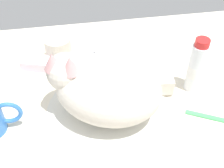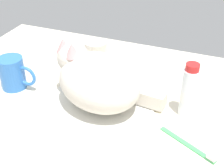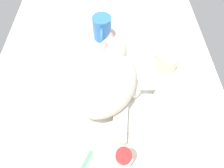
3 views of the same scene
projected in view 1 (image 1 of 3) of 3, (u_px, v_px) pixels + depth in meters
The scene contains 9 objects.
ground_plane at pixel (108, 115), 74.27cm from camera, with size 110.00×82.50×3.00cm, color silver.
sink_basin at pixel (108, 110), 73.00cm from camera, with size 30.39×30.39×0.69cm, color silver.
faucet at pixel (99, 59), 83.98cm from camera, with size 12.70×8.81×6.30cm.
cat at pixel (104, 86), 68.01cm from camera, with size 33.14×28.66×16.79cm.
rinse_cup at pixel (59, 50), 85.24cm from camera, with size 7.59×7.59×7.63cm.
soap_dish at pixel (37, 68), 84.17cm from camera, with size 9.00×6.40×1.20cm, color white.
soap_bar at pixel (35, 63), 82.84cm from camera, with size 7.45×4.67×2.68cm, color silver.
toothpaste_bottle at pixel (196, 67), 74.34cm from camera, with size 4.19×4.19×15.46cm.
toothbrush at pixel (223, 120), 70.60cm from camera, with size 14.63×8.42×1.60cm.
Camera 1 is at (-7.07, -48.07, 55.22)cm, focal length 47.58 mm.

